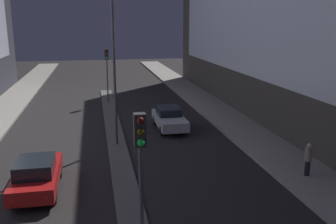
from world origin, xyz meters
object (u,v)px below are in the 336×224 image
at_px(street_lamp, 113,29).
at_px(pedestrian_on_right_sidewalk, 308,158).
at_px(car_left_lane, 37,175).
at_px(traffic_light_near, 141,158).
at_px(traffic_light_mid, 107,64).
at_px(car_right_lane, 169,118).

distance_m(street_lamp, pedestrian_on_right_sidewalk, 11.95).
relative_size(street_lamp, car_left_lane, 2.29).
bearing_deg(traffic_light_near, traffic_light_mid, 90.00).
relative_size(traffic_light_mid, pedestrian_on_right_sidewalk, 3.00).
xyz_separation_m(car_left_lane, car_right_lane, (7.43, 8.24, -0.03)).
xyz_separation_m(traffic_light_mid, pedestrian_on_right_sidewalk, (8.32, -18.15, -2.53)).
xyz_separation_m(traffic_light_mid, car_left_lane, (-3.71, -17.10, -2.76)).
distance_m(traffic_light_near, car_right_lane, 15.14).
distance_m(traffic_light_near, pedestrian_on_right_sidewalk, 10.09).
distance_m(traffic_light_mid, pedestrian_on_right_sidewalk, 20.13).
bearing_deg(car_left_lane, traffic_light_mid, 77.75).
xyz_separation_m(car_left_lane, pedestrian_on_right_sidewalk, (12.03, -1.05, 0.23)).
bearing_deg(traffic_light_mid, car_right_lane, -67.26).
distance_m(car_left_lane, car_right_lane, 11.09).
height_order(car_right_lane, pedestrian_on_right_sidewalk, pedestrian_on_right_sidewalk).
height_order(traffic_light_mid, pedestrian_on_right_sidewalk, traffic_light_mid).
distance_m(traffic_light_near, car_left_lane, 7.71).
xyz_separation_m(traffic_light_near, traffic_light_mid, (0.00, 23.27, 0.00)).
bearing_deg(street_lamp, traffic_light_near, -90.00).
bearing_deg(traffic_light_mid, street_lamp, -90.00).
height_order(traffic_light_near, car_right_lane, traffic_light_near).
distance_m(traffic_light_mid, car_right_lane, 10.00).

